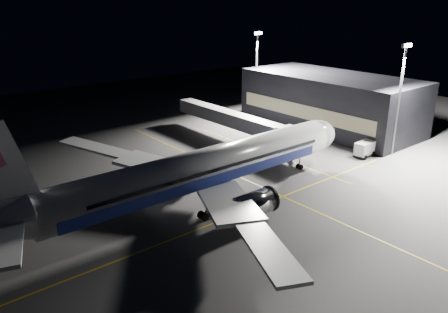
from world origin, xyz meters
TOP-DOWN VIEW (x-y plane):
  - ground at (0.00, 0.00)m, footprint 200.00×200.00m
  - guide_line_main at (10.00, 0.00)m, footprint 0.25×80.00m
  - guide_line_cross at (0.00, -6.00)m, footprint 70.00×0.25m
  - guide_line_side at (22.00, 10.00)m, footprint 0.25×40.00m
  - airliner at (-1.08, 0.00)m, footprint 61.48×54.22m
  - terminal at (45.98, 14.00)m, footprint 18.12×40.00m
  - jet_bridge at (22.00, 18.06)m, footprint 3.60×34.40m
  - floodlight_mast_north at (40.00, 31.99)m, footprint 2.40×0.68m
  - floodlight_mast_south at (40.00, -6.01)m, footprint 2.40×0.67m
  - service_truck at (35.42, -3.27)m, footprint 5.71×2.81m
  - baggage_tug at (-7.36, 14.55)m, footprint 3.19×2.86m
  - safety_cone_a at (-1.49, 4.30)m, footprint 0.41×0.41m
  - safety_cone_b at (0.07, 4.00)m, footprint 0.43×0.43m
  - safety_cone_c at (-5.81, 8.89)m, footprint 0.43×0.43m

SIDE VIEW (x-z plane):
  - ground at x=0.00m, z-range 0.00..0.00m
  - guide_line_main at x=10.00m, z-range 0.00..0.01m
  - guide_line_cross at x=0.00m, z-range 0.00..0.01m
  - guide_line_side at x=22.00m, z-range 0.00..0.01m
  - safety_cone_a at x=-1.49m, z-range 0.00..0.61m
  - safety_cone_c at x=-5.81m, z-range 0.00..0.64m
  - safety_cone_b at x=0.07m, z-range 0.00..0.64m
  - baggage_tug at x=-7.36m, z-range -0.08..1.85m
  - service_truck at x=35.42m, z-range 0.10..2.93m
  - jet_bridge at x=22.00m, z-range 1.43..7.73m
  - airliner at x=-1.08m, z-range -3.16..13.48m
  - terminal at x=45.98m, z-range 0.00..12.00m
  - floodlight_mast_north at x=40.00m, z-range 2.02..22.72m
  - floodlight_mast_south at x=40.00m, z-range 2.02..22.72m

